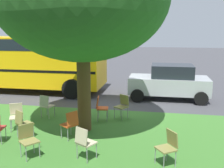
% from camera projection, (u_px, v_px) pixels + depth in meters
% --- Properties ---
extents(ground, '(80.00, 80.00, 0.00)m').
position_uv_depth(ground, '(115.00, 109.00, 11.09)').
color(ground, '#424247').
extents(grass_verge, '(48.00, 6.00, 0.01)m').
position_uv_depth(grass_verge, '(98.00, 139.00, 8.00)').
color(grass_verge, '#3D752D').
rests_on(grass_verge, ground).
extents(chair_0, '(0.59, 0.58, 0.88)m').
position_uv_depth(chair_0, '(28.00, 138.00, 6.81)').
color(chair_0, olive).
rests_on(chair_0, ground).
extents(chair_1, '(0.57, 0.58, 0.88)m').
position_uv_depth(chair_1, '(122.00, 105.00, 9.84)').
color(chair_1, olive).
rests_on(chair_1, ground).
extents(chair_3, '(0.51, 0.52, 0.88)m').
position_uv_depth(chair_3, '(46.00, 104.00, 9.86)').
color(chair_3, '#ADA393').
rests_on(chair_3, ground).
extents(chair_4, '(0.58, 0.58, 0.88)m').
position_uv_depth(chair_4, '(168.00, 145.00, 6.39)').
color(chair_4, olive).
rests_on(chair_4, ground).
extents(chair_5, '(0.58, 0.58, 0.88)m').
position_uv_depth(chair_5, '(70.00, 123.00, 7.92)').
color(chair_5, '#C64C1E').
rests_on(chair_5, ground).
extents(chair_7, '(0.57, 0.58, 0.88)m').
position_uv_depth(chair_7, '(23.00, 122.00, 7.99)').
color(chair_7, olive).
rests_on(chair_7, ground).
extents(chair_8, '(0.57, 0.57, 0.88)m').
position_uv_depth(chair_8, '(84.00, 141.00, 6.63)').
color(chair_8, beige).
rests_on(chair_8, ground).
extents(chair_9, '(0.47, 0.47, 0.88)m').
position_uv_depth(chair_9, '(101.00, 106.00, 9.63)').
color(chair_9, '#C64C1E').
rests_on(chair_9, ground).
extents(chair_10, '(0.56, 0.56, 0.88)m').
position_uv_depth(chair_10, '(16.00, 114.00, 8.70)').
color(chair_10, beige).
rests_on(chair_10, ground).
extents(parked_car, '(3.70, 1.92, 1.65)m').
position_uv_depth(parked_car, '(169.00, 82.00, 12.49)').
color(parked_car, '#ADB2B7').
rests_on(parked_car, ground).
extents(school_bus, '(10.40, 2.80, 2.88)m').
position_uv_depth(school_bus, '(8.00, 58.00, 14.21)').
color(school_bus, yellow).
rests_on(school_bus, ground).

